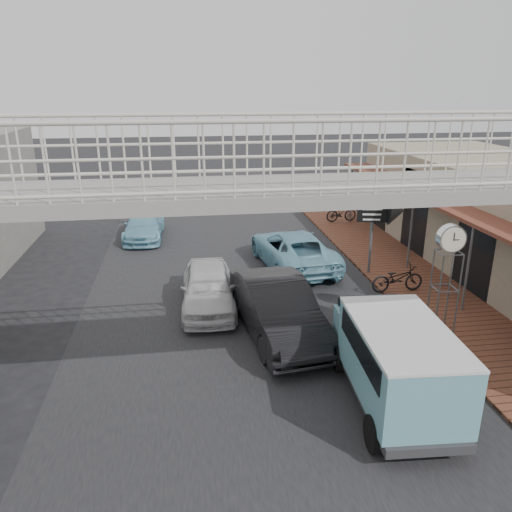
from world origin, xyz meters
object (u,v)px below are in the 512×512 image
object	(u,v)px
angkot_far	(144,225)
white_hatchback	(208,287)
angkot_van	(397,355)
motorcycle_far	(341,212)
dark_sedan	(277,308)
street_clock	(450,244)
arrow_sign	(393,212)
motorcycle_near	(397,278)
angkot_curb	(293,249)

from	to	relation	value
angkot_far	white_hatchback	bearing A→B (deg)	-71.10
angkot_van	motorcycle_far	distance (m)	15.69
dark_sedan	motorcycle_far	world-z (taller)	dark_sedan
angkot_van	angkot_far	bearing A→B (deg)	117.73
street_clock	arrow_sign	xyz separation A→B (m)	(0.36, 4.64, -0.25)
motorcycle_near	arrow_sign	world-z (taller)	arrow_sign
angkot_van	motorcycle_far	xyz separation A→B (m)	(3.66, 15.24, -0.71)
angkot_curb	angkot_van	size ratio (longest dim) A/B	1.22
motorcycle_far	street_clock	xyz separation A→B (m)	(-0.90, -12.13, 2.14)
angkot_far	street_clock	size ratio (longest dim) A/B	1.32
angkot_curb	motorcycle_far	size ratio (longest dim) A/B	3.22
dark_sedan	arrow_sign	world-z (taller)	arrow_sign
motorcycle_near	dark_sedan	bearing A→B (deg)	113.50
angkot_van	motorcycle_near	size ratio (longest dim) A/B	2.34
white_hatchback	motorcycle_far	xyz separation A→B (m)	(7.42, 9.41, -0.12)
angkot_far	motorcycle_near	size ratio (longest dim) A/B	2.28
motorcycle_far	street_clock	world-z (taller)	street_clock
angkot_far	angkot_van	size ratio (longest dim) A/B	0.97
white_hatchback	angkot_van	world-z (taller)	angkot_van
angkot_curb	arrow_sign	xyz separation A→B (m)	(3.35, -1.46, 1.75)
motorcycle_near	motorcycle_far	distance (m)	9.29
white_hatchback	angkot_curb	xyz separation A→B (m)	(3.53, 3.37, 0.02)
angkot_curb	street_clock	world-z (taller)	street_clock
motorcycle_near	arrow_sign	size ratio (longest dim) A/B	0.62
dark_sedan	arrow_sign	size ratio (longest dim) A/B	1.69
motorcycle_far	motorcycle_near	bearing A→B (deg)	169.60
angkot_far	arrow_sign	world-z (taller)	arrow_sign
dark_sedan	white_hatchback	bearing A→B (deg)	124.19
angkot_van	arrow_sign	distance (m)	8.43
angkot_curb	angkot_far	bearing A→B (deg)	-45.40
motorcycle_far	arrow_sign	bearing A→B (deg)	171.42
dark_sedan	angkot_curb	distance (m)	5.75
white_hatchback	street_clock	distance (m)	7.35
dark_sedan	angkot_curb	bearing A→B (deg)	66.16
dark_sedan	street_clock	distance (m)	5.08
motorcycle_near	arrow_sign	xyz separation A→B (m)	(0.42, 1.75, 1.89)
dark_sedan	motorcycle_far	xyz separation A→B (m)	(5.57, 11.53, -0.23)
angkot_far	arrow_sign	xyz separation A→B (m)	(9.40, -6.36, 1.87)
angkot_curb	angkot_van	distance (m)	9.23
motorcycle_near	street_clock	distance (m)	3.60
motorcycle_near	white_hatchback	bearing A→B (deg)	88.56
angkot_van	street_clock	world-z (taller)	street_clock
angkot_far	motorcycle_near	xyz separation A→B (m)	(8.98, -8.11, -0.02)
angkot_curb	white_hatchback	bearing A→B (deg)	37.35
dark_sedan	angkot_far	size ratio (longest dim) A/B	1.19
motorcycle_far	arrow_sign	distance (m)	7.75
dark_sedan	motorcycle_far	distance (m)	12.81
white_hatchback	arrow_sign	bearing A→B (deg)	17.77
dark_sedan	motorcycle_near	size ratio (longest dim) A/B	2.71
white_hatchback	angkot_far	bearing A→B (deg)	109.13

